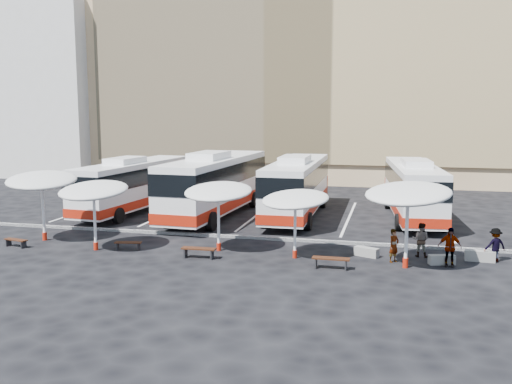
% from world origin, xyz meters
% --- Properties ---
extents(ground, '(120.00, 120.00, 0.00)m').
position_xyz_m(ground, '(0.00, 0.00, 0.00)').
color(ground, black).
rests_on(ground, ground).
extents(sandstone_building, '(42.00, 18.25, 29.60)m').
position_xyz_m(sandstone_building, '(0.00, 31.87, 12.63)').
color(sandstone_building, tan).
rests_on(sandstone_building, ground).
extents(apartment_block, '(14.00, 14.00, 18.00)m').
position_xyz_m(apartment_block, '(-28.00, 28.00, 9.00)').
color(apartment_block, silver).
rests_on(apartment_block, ground).
extents(curb_divider, '(34.00, 0.25, 0.15)m').
position_xyz_m(curb_divider, '(0.00, 0.50, 0.07)').
color(curb_divider, black).
rests_on(curb_divider, ground).
extents(bay_lines, '(24.15, 12.00, 0.01)m').
position_xyz_m(bay_lines, '(0.00, 8.00, 0.01)').
color(bay_lines, white).
rests_on(bay_lines, ground).
extents(bus_0, '(3.61, 12.16, 3.80)m').
position_xyz_m(bus_0, '(-8.46, 6.68, 1.94)').
color(bus_0, white).
rests_on(bus_0, ground).
extents(bus_1, '(3.68, 13.63, 4.28)m').
position_xyz_m(bus_1, '(-2.56, 6.52, 2.19)').
color(bus_1, white).
rests_on(bus_1, ground).
extents(bus_2, '(3.11, 12.77, 4.04)m').
position_xyz_m(bus_2, '(2.62, 7.71, 2.06)').
color(bus_2, white).
rests_on(bus_2, ground).
extents(bus_3, '(3.74, 12.40, 3.88)m').
position_xyz_m(bus_3, '(9.95, 8.66, 1.98)').
color(bus_3, white).
rests_on(bus_3, ground).
extents(sunshade_0, '(4.72, 4.74, 3.79)m').
position_xyz_m(sunshade_0, '(-9.33, -2.41, 3.22)').
color(sunshade_0, white).
rests_on(sunshade_0, ground).
extents(sunshade_1, '(3.39, 3.43, 3.52)m').
position_xyz_m(sunshade_1, '(-5.58, -3.71, 2.99)').
color(sunshade_1, white).
rests_on(sunshade_1, ground).
extents(sunshade_2, '(3.46, 3.50, 3.47)m').
position_xyz_m(sunshade_2, '(0.41, -2.39, 2.95)').
color(sunshade_2, white).
rests_on(sunshade_2, ground).
extents(sunshade_3, '(4.04, 4.07, 3.28)m').
position_xyz_m(sunshade_3, '(4.31, -2.89, 2.79)').
color(sunshade_3, white).
rests_on(sunshade_3, ground).
extents(sunshade_4, '(4.94, 4.96, 3.88)m').
position_xyz_m(sunshade_4, '(9.35, -3.38, 3.30)').
color(sunshade_4, white).
rests_on(sunshade_4, ground).
extents(wood_bench_0, '(1.37, 0.63, 0.41)m').
position_xyz_m(wood_bench_0, '(-9.83, -4.12, 0.31)').
color(wood_bench_0, black).
rests_on(wood_bench_0, ground).
extents(wood_bench_1, '(1.37, 0.60, 0.41)m').
position_xyz_m(wood_bench_1, '(-4.02, -3.31, 0.31)').
color(wood_bench_1, black).
rests_on(wood_bench_1, ground).
extents(wood_bench_2, '(1.64, 0.48, 0.50)m').
position_xyz_m(wood_bench_2, '(-0.06, -4.01, 0.38)').
color(wood_bench_2, black).
rests_on(wood_bench_2, ground).
extents(wood_bench_3, '(1.64, 0.45, 0.50)m').
position_xyz_m(wood_bench_3, '(6.17, -4.36, 0.39)').
color(wood_bench_3, black).
rests_on(wood_bench_3, ground).
extents(conc_bench_0, '(1.22, 0.83, 0.43)m').
position_xyz_m(conc_bench_0, '(7.59, -1.80, 0.22)').
color(conc_bench_0, gray).
rests_on(conc_bench_0, ground).
extents(conc_bench_1, '(1.22, 0.69, 0.43)m').
position_xyz_m(conc_bench_1, '(10.96, -2.45, 0.22)').
color(conc_bench_1, gray).
rests_on(conc_bench_1, ground).
extents(conc_bench_2, '(1.34, 0.51, 0.49)m').
position_xyz_m(conc_bench_2, '(12.71, -1.44, 0.25)').
color(conc_bench_2, gray).
rests_on(conc_bench_2, ground).
extents(passenger_0, '(0.65, 0.67, 1.54)m').
position_xyz_m(passenger_0, '(8.84, -2.56, 0.77)').
color(passenger_0, black).
rests_on(passenger_0, ground).
extents(passenger_1, '(0.91, 0.77, 1.63)m').
position_xyz_m(passenger_1, '(10.07, -1.27, 0.82)').
color(passenger_1, black).
rests_on(passenger_1, ground).
extents(passenger_2, '(1.06, 0.49, 1.77)m').
position_xyz_m(passenger_2, '(11.24, -2.71, 0.88)').
color(passenger_2, black).
rests_on(passenger_2, ground).
extents(passenger_3, '(1.16, 0.93, 1.57)m').
position_xyz_m(passenger_3, '(13.33, -1.39, 0.78)').
color(passenger_3, black).
rests_on(passenger_3, ground).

